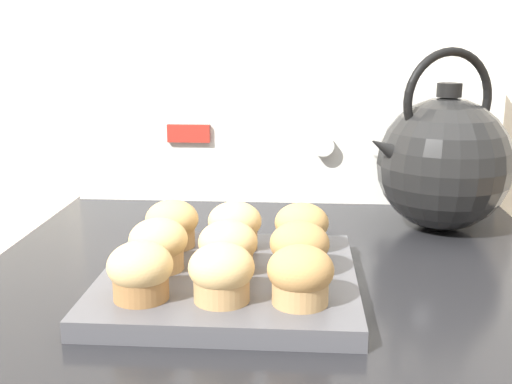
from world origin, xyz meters
The scene contains 13 objects.
wall_back centered at (0.00, 0.71, 1.20)m, with size 8.00×0.05×2.40m.
control_panel centered at (0.00, 0.66, 1.02)m, with size 0.72×0.07×0.21m.
muffin_pan centered at (-0.05, 0.24, 0.93)m, with size 0.29×0.29×0.02m.
muffin_r0_c0 centered at (-0.13, 0.16, 0.97)m, with size 0.07×0.07×0.06m.
muffin_r0_c1 centered at (-0.05, 0.16, 0.97)m, with size 0.07×0.07×0.06m.
muffin_r0_c2 centered at (0.03, 0.15, 0.97)m, with size 0.07×0.07×0.06m.
muffin_r1_c0 centered at (-0.13, 0.24, 0.97)m, with size 0.07×0.07×0.06m.
muffin_r1_c1 centered at (-0.05, 0.24, 0.97)m, with size 0.07×0.07×0.06m.
muffin_r1_c2 centered at (0.03, 0.24, 0.97)m, with size 0.07×0.07×0.06m.
muffin_r2_c0 centered at (-0.13, 0.32, 0.97)m, with size 0.07×0.07×0.06m.
muffin_r2_c1 centered at (-0.05, 0.32, 0.97)m, with size 0.07×0.07×0.06m.
muffin_r2_c2 centered at (0.03, 0.32, 0.97)m, with size 0.07×0.07×0.06m.
tea_kettle centered at (0.24, 0.50, 1.02)m, with size 0.23×0.20×0.27m.
Camera 1 is at (0.03, -0.45, 1.21)m, focal length 45.00 mm.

